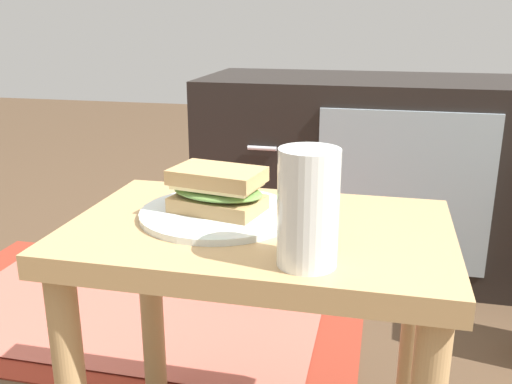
# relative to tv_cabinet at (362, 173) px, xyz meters

# --- Properties ---
(side_table) EXTENTS (0.56, 0.36, 0.46)m
(side_table) POSITION_rel_tv_cabinet_xyz_m (-0.11, -0.95, 0.08)
(side_table) COLOR tan
(side_table) RESTS_ON ground
(tv_cabinet) EXTENTS (0.96, 0.46, 0.58)m
(tv_cabinet) POSITION_rel_tv_cabinet_xyz_m (0.00, 0.00, 0.00)
(tv_cabinet) COLOR black
(tv_cabinet) RESTS_ON ground
(area_rug) EXTENTS (1.20, 0.70, 0.01)m
(area_rug) POSITION_rel_tv_cabinet_xyz_m (-0.56, -0.46, -0.29)
(area_rug) COLOR maroon
(area_rug) RESTS_ON ground
(plate) EXTENTS (0.24, 0.24, 0.01)m
(plate) POSITION_rel_tv_cabinet_xyz_m (-0.18, -0.93, 0.17)
(plate) COLOR silver
(plate) RESTS_ON side_table
(sandwich_front) EXTENTS (0.16, 0.12, 0.07)m
(sandwich_front) POSITION_rel_tv_cabinet_xyz_m (-0.18, -0.93, 0.21)
(sandwich_front) COLOR tan
(sandwich_front) RESTS_ON plate
(beer_glass) EXTENTS (0.08, 0.08, 0.15)m
(beer_glass) POSITION_rel_tv_cabinet_xyz_m (-0.02, -1.07, 0.24)
(beer_glass) COLOR silver
(beer_glass) RESTS_ON side_table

